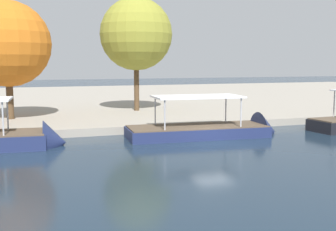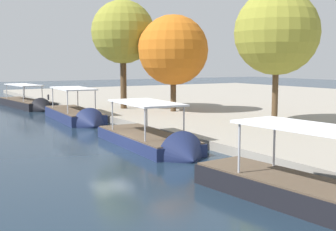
# 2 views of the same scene
# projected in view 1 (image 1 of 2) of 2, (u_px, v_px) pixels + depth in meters

# --- Properties ---
(ground_plane) EXTENTS (220.00, 220.00, 0.00)m
(ground_plane) POSITION_uv_depth(u_px,v_px,m) (213.00, 143.00, 28.39)
(ground_plane) COLOR #192838
(dock_promenade) EXTENTS (120.00, 55.00, 0.59)m
(dock_promenade) POSITION_uv_depth(u_px,v_px,m) (113.00, 99.00, 59.13)
(dock_promenade) COLOR gray
(dock_promenade) RESTS_ON ground_plane
(tour_boat_2) EXTENTS (11.45, 4.00, 4.36)m
(tour_boat_2) POSITION_uv_depth(u_px,v_px,m) (213.00, 132.00, 31.08)
(tour_boat_2) COLOR navy
(tour_boat_2) RESTS_ON ground_plane
(tree_0) EXTENTS (7.04, 7.04, 10.99)m
(tree_0) POSITION_uv_depth(u_px,v_px,m) (133.00, 32.00, 41.52)
(tree_0) COLOR #4C3823
(tree_0) RESTS_ON dock_promenade
(tree_1) EXTENTS (7.13, 7.13, 9.83)m
(tree_1) POSITION_uv_depth(u_px,v_px,m) (7.00, 42.00, 35.24)
(tree_1) COLOR #4C3823
(tree_1) RESTS_ON dock_promenade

